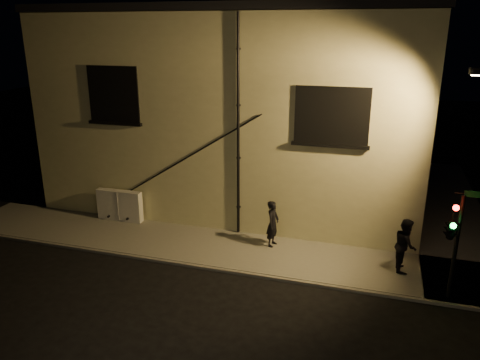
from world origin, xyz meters
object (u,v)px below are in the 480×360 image
(utility_cabinet, at_px, (120,205))
(pedestrian_a, at_px, (273,224))
(pedestrian_b, at_px, (405,245))
(traffic_signal, at_px, (452,228))

(utility_cabinet, height_order, pedestrian_a, pedestrian_a)
(pedestrian_b, distance_m, traffic_signal, 2.29)
(pedestrian_b, bearing_deg, traffic_signal, -147.81)
(utility_cabinet, xyz_separation_m, pedestrian_a, (6.73, -0.51, 0.22))
(pedestrian_a, height_order, traffic_signal, traffic_signal)
(pedestrian_a, distance_m, traffic_signal, 6.23)
(pedestrian_a, relative_size, pedestrian_b, 0.96)
(pedestrian_b, bearing_deg, utility_cabinet, 80.54)
(traffic_signal, bearing_deg, utility_cabinet, 168.60)
(utility_cabinet, distance_m, pedestrian_a, 6.76)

